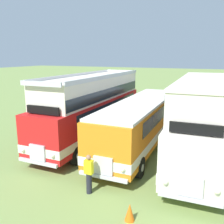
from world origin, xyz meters
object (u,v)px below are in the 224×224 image
bus_first_in_row (93,105)px  marshal_person (89,174)px  bus_second_in_row (142,120)px  bus_third_in_row (201,115)px  cone_mid_row (130,212)px

bus_first_in_row → marshal_person: bus_first_in_row is taller
bus_first_in_row → bus_second_in_row: 3.57m
bus_third_in_row → bus_second_in_row: bearing=175.1°
bus_second_in_row → bus_third_in_row: bearing=-4.9°
bus_third_in_row → marshal_person: size_ratio=6.53×
bus_first_in_row → marshal_person: (3.30, -6.40, -1.48)m
bus_second_in_row → bus_first_in_row: bearing=178.1°
bus_first_in_row → bus_third_in_row: size_ratio=1.04×
bus_third_in_row → bus_first_in_row: bearing=176.6°
bus_third_in_row → marshal_person: bus_third_in_row is taller
bus_first_in_row → cone_mid_row: bus_first_in_row is taller
bus_third_in_row → cone_mid_row: 7.44m
marshal_person → bus_third_in_row: bearing=58.1°
bus_first_in_row → cone_mid_row: bearing=-53.2°
bus_third_in_row → cone_mid_row: bus_third_in_row is taller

